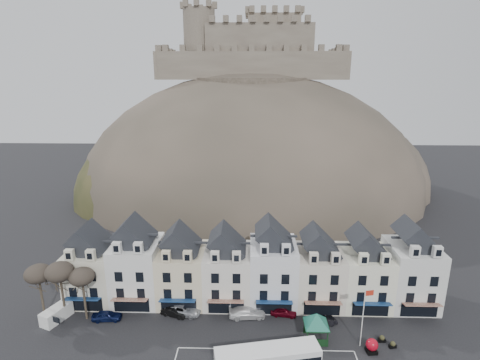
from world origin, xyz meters
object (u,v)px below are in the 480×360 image
car_charcoal (323,322)px  car_white (247,312)px  car_silver (183,309)px  red_buoy (372,346)px  bus (267,360)px  car_black (174,312)px  bus_shelter (317,319)px  car_navy (107,316)px  car_maroon (284,312)px  white_van (57,314)px  flagpole (364,314)px

car_charcoal → car_white: bearing=56.8°
car_silver → red_buoy: bearing=-96.5°
bus → car_black: bearing=130.1°
bus_shelter → car_navy: 28.79m
car_black → car_maroon: (15.60, 0.56, 0.02)m
red_buoy → bus_shelter: bearing=162.1°
white_van → car_silver: size_ratio=0.91×
bus → car_charcoal: bus is taller
car_navy → white_van: bearing=86.5°
bus → white_van: bus is taller
white_van → car_charcoal: bearing=21.7°
white_van → car_charcoal: (37.00, -0.18, -0.32)m
flagpole → car_maroon: bearing=147.5°
car_silver → car_white: size_ratio=0.99×
car_navy → flagpole: bearing=-102.3°
red_buoy → car_navy: size_ratio=0.46×
flagpole → car_white: 15.96m
white_van → car_navy: white_van is taller
red_buoy → white_van: bearing=173.1°
bus_shelter → car_silver: (-18.12, 4.96, -2.32)m
car_charcoal → car_navy: bearing=65.1°
bus → flagpole: size_ratio=1.51×
car_navy → car_charcoal: bearing=-96.0°
flagpole → car_navy: size_ratio=2.01×
car_black → red_buoy: bearing=-85.3°
white_van → red_buoy: bearing=15.0°
car_silver → car_charcoal: 19.72m
bus → red_buoy: (13.04, 3.82, -0.93)m
flagpole → car_silver: 24.73m
car_charcoal → car_maroon: bearing=43.4°
bus_shelter → white_van: bearing=175.3°
bus_shelter → car_white: bus_shelter is taller
bus → car_silver: 15.98m
car_navy → car_white: size_ratio=0.78×
car_navy → car_white: bearing=-91.6°
car_black → car_navy: bearing=116.3°
flagpole → car_white: bearing=159.5°
bus → car_white: 10.73m
car_charcoal → white_van: bearing=65.6°
flagpole → car_charcoal: (-4.09, 3.78, -3.98)m
white_van → car_maroon: size_ratio=1.25×
bus_shelter → car_maroon: (-3.72, 4.96, -2.41)m
bus_shelter → car_black: bus_shelter is taller
car_white → car_maroon: car_white is taller
red_buoy → car_charcoal: 7.08m
car_black → car_maroon: 15.61m
white_van → car_silver: 17.51m
bus_shelter → car_silver: bus_shelter is taller
white_van → car_navy: (7.00, 0.21, -0.29)m
car_black → car_silver: car_silver is taller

